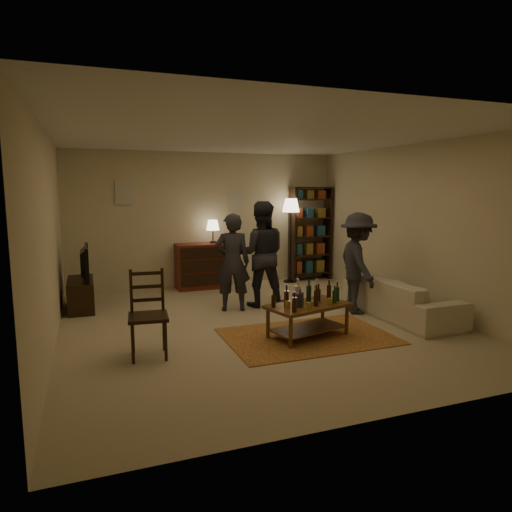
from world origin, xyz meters
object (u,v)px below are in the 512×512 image
floor_lamp (291,211)px  sofa (401,298)px  dresser (202,265)px  person_left (232,262)px  person_by_sofa (358,263)px  coffee_table (308,308)px  tv_stand (81,286)px  bookshelf (310,233)px  dining_chair (148,310)px  person_right (261,254)px

floor_lamp → sofa: (0.48, -3.05, -1.21)m
dresser → person_left: 1.87m
dresser → person_by_sofa: bearing=-54.6°
coffee_table → tv_stand: 3.84m
person_left → bookshelf: bearing=-128.6°
dresser → person_left: person_left is taller
coffee_table → dresser: (-0.60, 3.49, 0.07)m
tv_stand → person_by_sofa: person_by_sofa is taller
sofa → dining_chair: bearing=94.8°
dining_chair → tv_stand: (-0.77, 2.53, -0.17)m
coffee_table → tv_stand: (-2.85, 2.58, -0.02)m
person_right → dresser: bearing=-52.9°
person_left → person_right: 0.56m
bookshelf → person_right: size_ratio=1.14×
dresser → sofa: dresser is taller
person_right → tv_stand: bearing=2.0°
floor_lamp → person_right: (-1.31, -1.65, -0.62)m
dresser → person_right: (0.61, -1.72, 0.41)m
bookshelf → person_right: (-1.83, -1.78, -0.15)m
person_right → person_by_sofa: bearing=161.2°
dresser → person_right: person_right is taller
person_left → dining_chair: bearing=58.6°
person_left → coffee_table: bearing=120.4°
dining_chair → dresser: bearing=72.4°
bookshelf → floor_lamp: bookshelf is taller
bookshelf → sofa: bookshelf is taller
floor_lamp → coffee_table: bearing=-111.0°
person_left → floor_lamp: bearing=-123.6°
coffee_table → bookshelf: size_ratio=0.60×
dresser → bookshelf: size_ratio=0.67×
tv_stand → person_right: 3.01m
bookshelf → sofa: (-0.05, -3.18, -0.73)m
dining_chair → person_by_sofa: bearing=18.7°
dining_chair → tv_stand: 2.64m
tv_stand → bookshelf: 4.84m
person_right → coffee_table: bearing=107.3°
floor_lamp → tv_stand: bearing=-168.5°
tv_stand → sofa: size_ratio=0.51×
floor_lamp → person_right: 2.20m
tv_stand → dining_chair: bearing=-73.1°
dining_chair → bookshelf: size_ratio=0.52×
bookshelf → person_left: bearing=-141.3°
dining_chair → person_right: 2.73m
floor_lamp → dining_chair: bearing=-135.2°
dining_chair → floor_lamp: bearing=50.5°
dresser → tv_stand: bearing=-157.9°
coffee_table → person_right: person_right is taller
sofa → person_left: bearing=61.3°
coffee_table → dining_chair: size_ratio=1.16×
sofa → person_by_sofa: (-0.50, 0.45, 0.50)m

